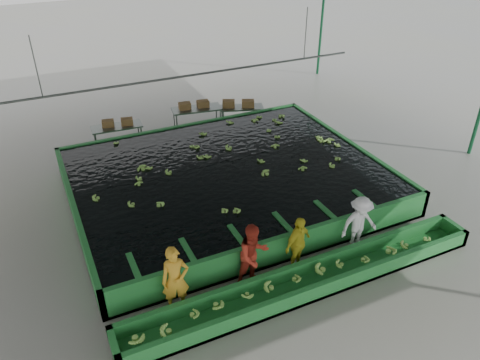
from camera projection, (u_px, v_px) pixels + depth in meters
name	position (u px, v px, depth m)	size (l,w,h in m)	color
ground	(247.00, 214.00, 14.77)	(80.00, 80.00, 0.00)	gray
shed_roof	(248.00, 58.00, 12.19)	(20.00, 22.00, 0.04)	gray
shed_posts	(247.00, 144.00, 13.48)	(20.00, 22.00, 5.00)	#155831
flotation_tank	(227.00, 180.00, 15.70)	(10.00, 8.00, 0.90)	#227530
tank_water	(227.00, 170.00, 15.50)	(9.70, 7.70, 0.00)	black
sorting_trough	(309.00, 281.00, 11.86)	(10.00, 1.00, 0.50)	#227530
cableway_rail	(187.00, 76.00, 17.09)	(0.08, 0.08, 14.00)	#59605B
rail_hanger_left	(36.00, 67.00, 14.74)	(0.04, 0.04, 2.00)	#59605B
rail_hanger_right	(306.00, 33.00, 18.40)	(0.04, 0.04, 2.00)	#59605B
worker_a	(175.00, 280.00, 10.95)	(0.66, 0.43, 1.81)	gold
worker_b	(253.00, 255.00, 11.71)	(0.88, 0.68, 1.81)	#A3291A
worker_c	(298.00, 244.00, 12.23)	(0.96, 0.40, 1.63)	gold
worker_d	(359.00, 224.00, 12.94)	(1.09, 0.63, 1.69)	silver
packing_table_left	(118.00, 136.00, 18.61)	(1.95, 0.78, 0.89)	#59605B
packing_table_mid	(197.00, 118.00, 20.03)	(2.08, 0.83, 0.95)	#59605B
packing_table_right	(242.00, 116.00, 20.40)	(1.85, 0.74, 0.84)	#59605B
box_stack_left	(118.00, 125.00, 18.43)	(1.19, 0.33, 0.26)	brown
box_stack_mid	(194.00, 108.00, 19.81)	(1.28, 0.35, 0.28)	brown
box_stack_right	(238.00, 107.00, 20.18)	(1.36, 0.38, 0.29)	brown
floating_bananas	(218.00, 159.00, 16.11)	(9.35, 6.37, 0.13)	#89C44F
trough_bananas	(310.00, 276.00, 11.78)	(9.04, 0.60, 0.12)	#89C44F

